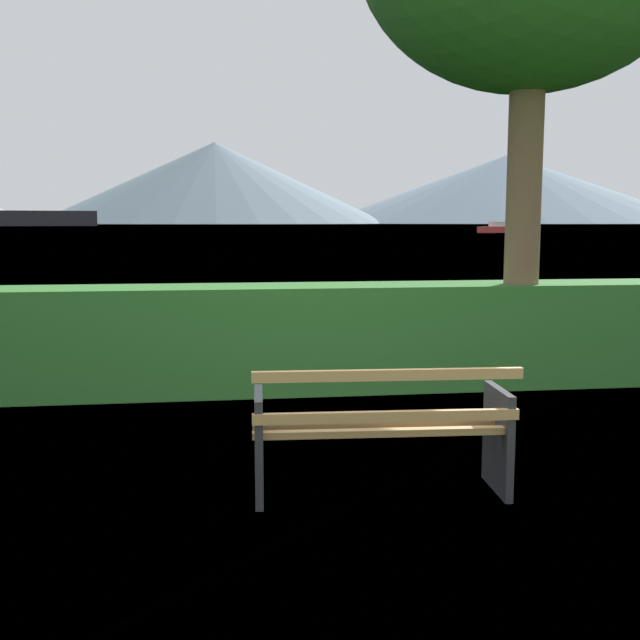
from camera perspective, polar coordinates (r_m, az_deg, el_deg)
The scene contains 6 objects.
ground_plane at distance 5.10m, azimuth 4.41°, elevation -12.63°, with size 1400.00×1400.00×0.00m, color #567A38.
water_surface at distance 312.37m, azimuth -7.65°, elevation 6.97°, with size 620.00×620.00×0.00m, color slate.
park_bench at distance 4.91m, azimuth 4.56°, elevation -8.22°, with size 1.65×0.65×0.87m.
hedge_row at distance 7.98m, azimuth -0.31°, elevation -1.28°, with size 10.41×0.83×1.09m, color #2D6B28.
tender_far at distance 119.67m, azimuth 13.02°, elevation 6.62°, with size 6.35×3.91×1.66m.
distant_hills at distance 574.00m, azimuth -18.38°, elevation 10.52°, with size 855.86×387.81×88.83m.
Camera 1 is at (-1.03, -4.68, 1.74)m, focal length 43.07 mm.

